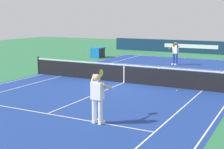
{
  "coord_description": "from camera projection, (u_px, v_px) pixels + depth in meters",
  "views": [
    {
      "loc": [
        15.4,
        7.39,
        3.46
      ],
      "look_at": [
        2.6,
        0.65,
        0.9
      ],
      "focal_mm": 52.6,
      "sensor_mm": 36.0,
      "label": 1
    }
  ],
  "objects": [
    {
      "name": "tennis_net",
      "position": [
        124.0,
        74.0,
        17.33
      ],
      "size": [
        0.1,
        11.7,
        1.08
      ],
      "color": "#2D2D33",
      "rests_on": "ground_plane"
    },
    {
      "name": "ground_plane",
      "position": [
        124.0,
        83.0,
        17.41
      ],
      "size": [
        60.0,
        60.0,
        0.0
      ],
      "primitive_type": "plane",
      "color": "#2D7247"
    },
    {
      "name": "equipment_cart_tarped",
      "position": [
        98.0,
        52.0,
        27.98
      ],
      "size": [
        1.25,
        0.84,
        0.85
      ],
      "color": "#2D2D33",
      "rests_on": "ground_plane"
    },
    {
      "name": "court_slab",
      "position": [
        124.0,
        83.0,
        17.41
      ],
      "size": [
        24.2,
        11.4,
        0.0
      ],
      "primitive_type": "cube",
      "color": "navy",
      "rests_on": "ground_plane"
    },
    {
      "name": "court_line_markings",
      "position": [
        124.0,
        83.0,
        17.41
      ],
      "size": [
        23.85,
        11.05,
        0.01
      ],
      "color": "white",
      "rests_on": "ground_plane"
    },
    {
      "name": "tennis_player_near",
      "position": [
        98.0,
        96.0,
        10.63
      ],
      "size": [
        1.08,
        0.78,
        1.7
      ],
      "color": "white",
      "rests_on": "ground_plane"
    },
    {
      "name": "tennis_ball",
      "position": [
        177.0,
        91.0,
        15.4
      ],
      "size": [
        0.07,
        0.07,
        0.07
      ],
      "primitive_type": "sphere",
      "color": "#CCE01E",
      "rests_on": "ground_plane"
    },
    {
      "name": "stadium_barrier",
      "position": [
        196.0,
        47.0,
        31.16
      ],
      "size": [
        0.26,
        17.0,
        1.21
      ],
      "color": "#112D4C",
      "rests_on": "ground_plane"
    },
    {
      "name": "tennis_player_far",
      "position": [
        175.0,
        52.0,
        23.75
      ],
      "size": [
        1.16,
        0.75,
        1.7
      ],
      "color": "navy",
      "rests_on": "ground_plane"
    }
  ]
}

